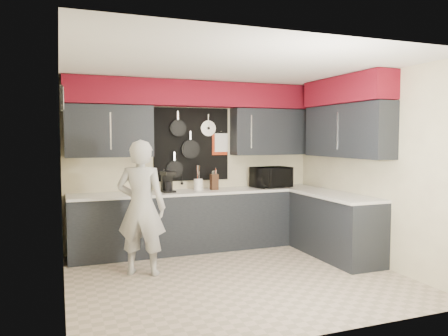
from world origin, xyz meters
name	(u,v)px	position (x,y,z in m)	size (l,w,h in m)	color
ground	(236,277)	(0.00, 0.00, 0.00)	(4.00, 4.00, 0.00)	#B9A490
back_wall_assembly	(197,120)	(0.01, 1.60, 2.01)	(4.00, 0.36, 2.60)	#FAF2C1
right_wall_assembly	(350,123)	(1.85, 0.26, 1.94)	(0.36, 3.50, 2.60)	#FAF2C1
left_wall_assembly	(62,175)	(-1.99, 0.02, 1.33)	(0.05, 3.50, 2.60)	#FAF2C1
base_cabinets	(237,222)	(0.49, 1.13, 0.46)	(3.95, 2.20, 0.92)	black
microwave	(271,177)	(1.22, 1.45, 1.09)	(0.60, 0.41, 0.33)	black
knife_block	(214,182)	(0.23, 1.45, 1.04)	(0.11, 0.11, 0.24)	#331810
utensil_crock	(198,185)	(-0.02, 1.48, 1.01)	(0.14, 0.14, 0.18)	white
coffee_maker	(168,181)	(-0.52, 1.42, 1.08)	(0.21, 0.24, 0.31)	black
person	(141,208)	(-1.07, 0.53, 0.85)	(0.62, 0.41, 1.71)	#ADADAB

